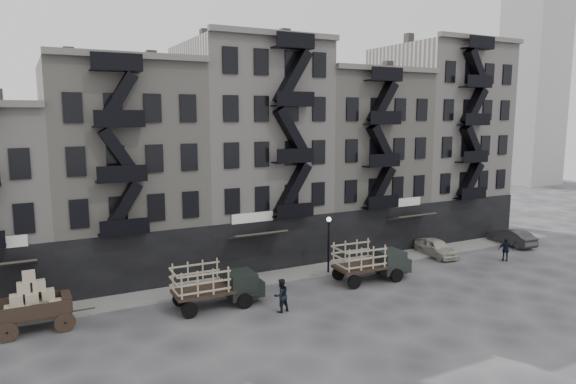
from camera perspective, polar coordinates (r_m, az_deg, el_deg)
name	(u,v)px	position (r m, az deg, el deg)	size (l,w,h in m)	color
ground	(311,291)	(34.64, 2.53, -10.96)	(140.00, 140.00, 0.00)	#38383A
sidewalk	(285,275)	(37.73, -0.37, -9.18)	(55.00, 2.50, 0.15)	slate
building_midwest	(123,172)	(38.78, -17.91, 2.13)	(10.00, 11.35, 16.20)	gray
building_center	(250,153)	(41.54, -4.23, 4.31)	(10.00, 11.35, 18.20)	#A9A29C
building_mideast	(353,161)	(46.49, 7.19, 3.48)	(10.00, 11.35, 16.20)	gray
building_east	(437,141)	(52.73, 16.23, 5.44)	(10.00, 11.35, 19.20)	#A9A29C
lamp_post	(329,237)	(37.47, 4.54, -5.03)	(0.36, 0.36, 4.28)	black
wagon	(32,298)	(31.25, -26.57, -10.51)	(3.84, 2.09, 3.24)	black
stake_truck_west	(215,282)	(31.78, -8.07, -9.88)	(5.53, 2.40, 2.75)	black
stake_truck_east	(370,259)	(36.70, 9.13, -7.33)	(5.67, 2.58, 2.79)	black
car_east	(436,247)	(44.29, 16.13, -5.94)	(1.73, 4.30, 1.47)	#AFAD9D
car_far	(512,237)	(50.17, 23.60, -4.62)	(1.58, 4.52, 1.49)	#27272A
pedestrian_mid	(281,295)	(30.92, -0.78, -11.41)	(0.98, 0.77, 2.03)	black
policeman	(506,250)	(44.62, 23.04, -5.92)	(1.10, 0.46, 1.87)	black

